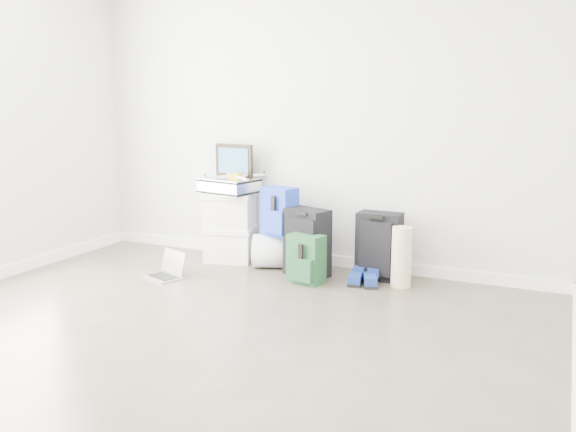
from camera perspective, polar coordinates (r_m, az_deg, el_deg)
The scene contains 14 objects.
ground at distance 3.71m, azimuth -13.07°, elevation -13.59°, with size 5.00×5.00×0.00m, color #3D342C.
room_envelope at distance 3.40m, azimuth -14.16°, elevation 14.00°, with size 4.52×5.02×2.71m.
boxes_stack at distance 5.80m, azimuth -5.47°, elevation -1.01°, with size 0.53×0.47×0.65m.
briefcase at distance 5.73m, azimuth -5.54°, elevation 2.84°, with size 0.49×0.36×0.14m, color #B2B2B7.
painting at distance 5.79m, azimuth -5.09°, elevation 5.18°, with size 0.42×0.08×0.31m.
drone at distance 5.67m, azimuth -4.96°, elevation 3.74°, with size 0.48×0.48×0.05m.
duffel_bag at distance 5.56m, azimuth -0.71°, elevation -3.32°, with size 0.31×0.31×0.50m, color #93959B.
blue_backpack at distance 5.45m, azimuth -0.86°, elevation 0.32°, with size 0.36×0.31×0.44m.
large_suitcase at distance 5.28m, azimuth 1.77°, elevation -2.51°, with size 0.43×0.35×0.59m.
green_backpack at distance 5.10m, azimuth 1.67°, elevation -4.12°, with size 0.32×0.26×0.41m.
carry_on at distance 5.25m, azimuth 8.49°, elevation -2.80°, with size 0.37×0.25×0.57m.
shoes at distance 5.14m, azimuth 7.02°, elevation -5.86°, with size 0.30×0.29×0.09m.
rolled_rug at distance 5.07m, azimuth 10.57°, elevation -3.79°, with size 0.16×0.16×0.50m, color tan.
laptop at distance 5.39m, azimuth -11.22°, elevation -5.07°, with size 0.38×0.33×0.23m.
Camera 1 is at (2.12, -2.64, 1.52)m, focal length 38.00 mm.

